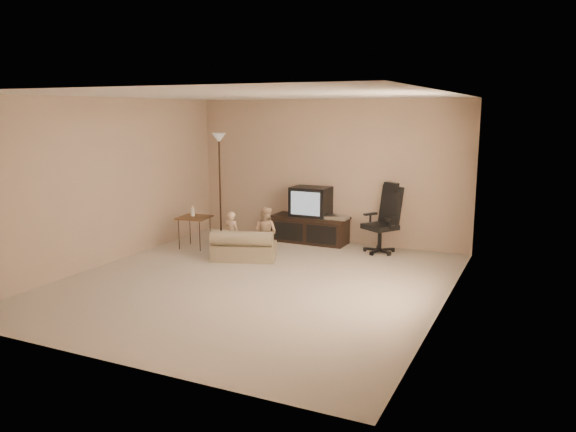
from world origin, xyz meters
name	(u,v)px	position (x,y,z in m)	size (l,w,h in m)	color
floor	(255,282)	(0.00, 0.00, 0.00)	(5.50, 5.50, 0.00)	beige
room_shell	(253,171)	(0.00, 0.00, 1.52)	(5.50, 5.50, 5.50)	silver
tv_stand	(311,220)	(-0.22, 2.49, 0.41)	(1.39, 0.53, 0.99)	black
office_chair	(383,228)	(1.14, 2.34, 0.41)	(0.73, 0.74, 1.15)	black
side_table	(194,218)	(-1.86, 1.30, 0.52)	(0.54, 0.54, 0.73)	brown
floor_lamp	(219,161)	(-1.97, 2.31, 1.39)	(0.30, 0.30, 1.90)	#2F2015
child_sofa	(243,248)	(-0.71, 0.95, 0.20)	(1.11, 0.86, 0.48)	gray
toddler_left	(232,234)	(-0.96, 1.03, 0.37)	(0.27, 0.20, 0.74)	#D5AB85
toddler_right	(266,232)	(-0.47, 1.24, 0.41)	(0.40, 0.22, 0.82)	#D5AB85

